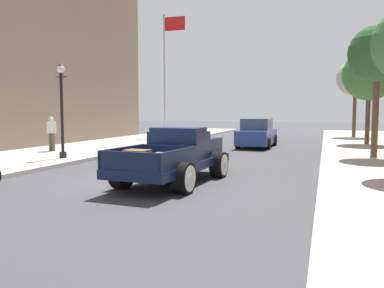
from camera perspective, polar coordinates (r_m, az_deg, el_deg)
name	(u,v)px	position (r m, az deg, el deg)	size (l,w,h in m)	color
ground_plane	(153,183)	(11.35, -5.72, -5.67)	(140.00, 140.00, 0.00)	#3D3D42
hotrod_truck_navy	(178,156)	(11.50, -2.11, -1.71)	(2.41, 5.02, 1.58)	#0F1938
car_background_blue	(257,134)	(22.79, 9.43, 1.46)	(1.90, 4.32, 1.65)	#284293
pedestrian_sidewalk_left	(52,132)	(20.00, -19.72, 1.71)	(0.53, 0.22, 1.65)	brown
street_lamp_near	(62,103)	(16.84, -18.41, 5.65)	(0.50, 0.32, 3.85)	black
flagpole	(167,62)	(29.99, -3.64, 11.87)	(1.74, 0.16, 9.16)	#B2B2B7
street_tree_second	(378,54)	(18.17, 25.35, 11.68)	(2.34, 2.34, 5.45)	brown
street_tree_third	(369,75)	(25.22, 24.35, 9.14)	(3.00, 3.00, 5.53)	brown
street_tree_farthest	(356,78)	(31.87, 22.66, 8.81)	(2.71, 2.71, 5.75)	brown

